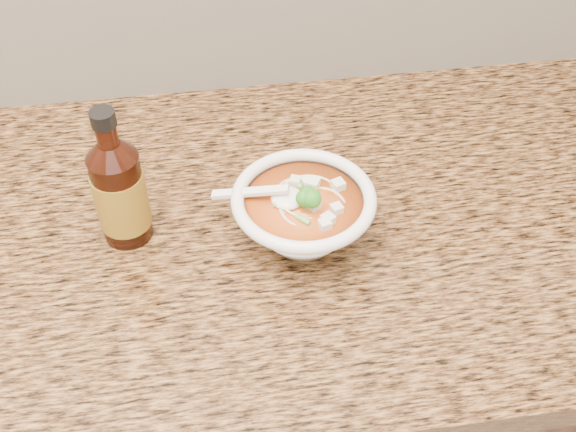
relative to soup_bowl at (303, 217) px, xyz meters
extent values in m
cube|color=#331B0F|center=(-0.38, 0.05, -0.51)|extent=(4.00, 0.65, 0.86)
cube|color=olive|center=(-0.38, 0.05, -0.06)|extent=(4.00, 0.68, 0.04)
cylinder|color=white|center=(0.00, 0.00, -0.04)|extent=(0.08, 0.08, 0.01)
torus|color=white|center=(0.00, 0.00, 0.03)|extent=(0.18, 0.18, 0.02)
torus|color=beige|center=(-0.02, 0.00, 0.03)|extent=(0.07, 0.07, 0.00)
torus|color=beige|center=(0.01, 0.00, 0.02)|extent=(0.12, 0.12, 0.00)
torus|color=beige|center=(0.00, 0.00, 0.02)|extent=(0.06, 0.06, 0.00)
torus|color=beige|center=(0.01, 0.01, 0.02)|extent=(0.11, 0.11, 0.00)
torus|color=beige|center=(0.00, 0.01, 0.02)|extent=(0.12, 0.12, 0.00)
torus|color=beige|center=(-0.02, 0.00, 0.02)|extent=(0.07, 0.07, 0.00)
torus|color=beige|center=(0.01, 0.00, 0.02)|extent=(0.10, 0.10, 0.00)
torus|color=beige|center=(0.00, 0.00, 0.02)|extent=(0.10, 0.10, 0.00)
torus|color=beige|center=(-0.02, -0.02, 0.01)|extent=(0.05, 0.05, 0.00)
cube|color=silver|center=(0.00, -0.02, 0.03)|extent=(0.02, 0.02, 0.02)
cube|color=silver|center=(-0.04, -0.03, 0.03)|extent=(0.02, 0.02, 0.01)
cube|color=silver|center=(-0.04, 0.04, 0.03)|extent=(0.02, 0.02, 0.02)
cube|color=silver|center=(-0.05, 0.00, 0.03)|extent=(0.02, 0.02, 0.01)
cube|color=silver|center=(-0.03, -0.03, 0.03)|extent=(0.02, 0.02, 0.02)
cube|color=silver|center=(-0.04, -0.04, 0.03)|extent=(0.01, 0.01, 0.01)
cube|color=silver|center=(0.01, 0.03, 0.03)|extent=(0.02, 0.02, 0.02)
cube|color=silver|center=(-0.01, -0.01, 0.03)|extent=(0.02, 0.02, 0.02)
ellipsoid|color=#196014|center=(0.01, -0.01, 0.04)|extent=(0.03, 0.03, 0.03)
cylinder|color=#6CBA47|center=(-0.03, -0.02, 0.03)|extent=(0.02, 0.01, 0.01)
cylinder|color=#6CBA47|center=(-0.03, -0.01, 0.03)|extent=(0.02, 0.01, 0.01)
cylinder|color=#6CBA47|center=(0.01, -0.04, 0.03)|extent=(0.02, 0.01, 0.01)
cylinder|color=#6CBA47|center=(-0.02, -0.02, 0.03)|extent=(0.01, 0.02, 0.01)
ellipsoid|color=white|center=(-0.02, 0.01, 0.03)|extent=(0.04, 0.04, 0.02)
cube|color=white|center=(-0.07, 0.02, 0.04)|extent=(0.10, 0.04, 0.03)
cylinder|color=#3B1308|center=(-0.23, 0.05, 0.02)|extent=(0.08, 0.08, 0.13)
cylinder|color=#3B1308|center=(-0.23, 0.05, 0.13)|extent=(0.03, 0.03, 0.03)
cylinder|color=black|center=(-0.23, 0.05, 0.15)|extent=(0.04, 0.04, 0.02)
cylinder|color=red|center=(-0.23, 0.05, 0.02)|extent=(0.08, 0.08, 0.08)
camera|label=1|loc=(-0.11, -0.64, 0.66)|focal=45.00mm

